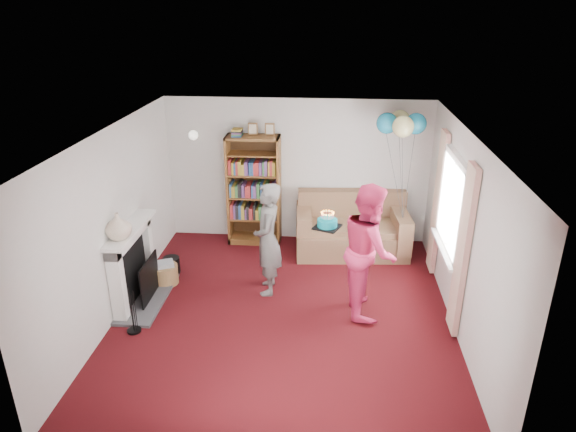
# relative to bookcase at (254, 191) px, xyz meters

# --- Properties ---
(ground) EXTENTS (5.00, 5.00, 0.00)m
(ground) POSITION_rel_bookcase_xyz_m (0.73, -2.30, -0.94)
(ground) COLOR black
(ground) RESTS_ON ground
(wall_back) EXTENTS (4.50, 0.02, 2.50)m
(wall_back) POSITION_rel_bookcase_xyz_m (0.73, 0.21, 0.31)
(wall_back) COLOR silver
(wall_back) RESTS_ON ground
(wall_left) EXTENTS (0.02, 5.00, 2.50)m
(wall_left) POSITION_rel_bookcase_xyz_m (-1.53, -2.30, 0.31)
(wall_left) COLOR silver
(wall_left) RESTS_ON ground
(wall_right) EXTENTS (0.02, 5.00, 2.50)m
(wall_right) POSITION_rel_bookcase_xyz_m (2.99, -2.30, 0.31)
(wall_right) COLOR silver
(wall_right) RESTS_ON ground
(ceiling) EXTENTS (4.50, 5.00, 0.01)m
(ceiling) POSITION_rel_bookcase_xyz_m (0.73, -2.30, 1.57)
(ceiling) COLOR white
(ceiling) RESTS_ON wall_back
(fireplace) EXTENTS (0.55, 1.80, 1.12)m
(fireplace) POSITION_rel_bookcase_xyz_m (-1.36, -2.11, -0.42)
(fireplace) COLOR #3F3F42
(fireplace) RESTS_ON ground
(window_bay) EXTENTS (0.14, 2.02, 2.20)m
(window_bay) POSITION_rel_bookcase_xyz_m (2.94, -1.70, 0.27)
(window_bay) COLOR white
(window_bay) RESTS_ON ground
(wall_sconce) EXTENTS (0.16, 0.23, 0.16)m
(wall_sconce) POSITION_rel_bookcase_xyz_m (-1.02, 0.06, 0.94)
(wall_sconce) COLOR gold
(wall_sconce) RESTS_ON ground
(bookcase) EXTENTS (0.90, 0.42, 2.12)m
(bookcase) POSITION_rel_bookcase_xyz_m (0.00, 0.00, 0.00)
(bookcase) COLOR #472B14
(bookcase) RESTS_ON ground
(sofa) EXTENTS (1.85, 0.98, 0.98)m
(sofa) POSITION_rel_bookcase_xyz_m (1.69, -0.23, -0.57)
(sofa) COLOR brown
(sofa) RESTS_ON ground
(wicker_basket) EXTENTS (0.39, 0.39, 0.35)m
(wicker_basket) POSITION_rel_bookcase_xyz_m (-1.14, -1.62, -0.78)
(wicker_basket) COLOR #A17C4B
(wicker_basket) RESTS_ON ground
(person_striped) EXTENTS (0.45, 0.64, 1.66)m
(person_striped) POSITION_rel_bookcase_xyz_m (0.44, -1.70, -0.10)
(person_striped) COLOR black
(person_striped) RESTS_ON ground
(person_magenta) EXTENTS (0.77, 0.95, 1.83)m
(person_magenta) POSITION_rel_bookcase_xyz_m (1.85, -2.08, -0.02)
(person_magenta) COLOR #D32A5A
(person_magenta) RESTS_ON ground
(birthday_cake) EXTENTS (0.32, 0.32, 0.22)m
(birthday_cake) POSITION_rel_bookcase_xyz_m (1.28, -1.86, 0.25)
(birthday_cake) COLOR black
(birthday_cake) RESTS_ON ground
(balloons) EXTENTS (0.77, 0.77, 1.69)m
(balloons) POSITION_rel_bookcase_xyz_m (2.37, -0.29, 1.28)
(balloons) COLOR #3F3F3F
(balloons) RESTS_ON ground
(mantel_vase) EXTENTS (0.43, 0.43, 0.35)m
(mantel_vase) POSITION_rel_bookcase_xyz_m (-1.39, -2.45, 0.37)
(mantel_vase) COLOR beige
(mantel_vase) RESTS_ON fireplace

